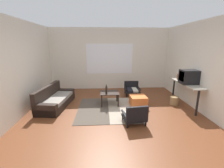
{
  "coord_description": "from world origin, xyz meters",
  "views": [
    {
      "loc": [
        -0.31,
        -4.01,
        2.02
      ],
      "look_at": [
        -0.02,
        0.86,
        0.76
      ],
      "focal_mm": 24.99,
      "sensor_mm": 36.0,
      "label": 1
    }
  ],
  "objects_px": {
    "armchair_striped_foreground": "(135,116)",
    "ottoman_orange": "(138,101)",
    "wicker_basket": "(174,101)",
    "coffee_table": "(110,95)",
    "couch": "(55,100)",
    "armchair_by_window": "(132,89)",
    "crt_television": "(189,77)",
    "glass_bottle": "(106,90)",
    "console_shelf": "(185,85)",
    "clay_vase": "(180,76)"
  },
  "relations": [
    {
      "from": "wicker_basket",
      "to": "armchair_striped_foreground",
      "type": "bearing_deg",
      "value": -142.19
    },
    {
      "from": "couch",
      "to": "armchair_by_window",
      "type": "bearing_deg",
      "value": 21.44
    },
    {
      "from": "armchair_by_window",
      "to": "crt_television",
      "type": "relative_size",
      "value": 1.31
    },
    {
      "from": "clay_vase",
      "to": "glass_bottle",
      "type": "distance_m",
      "value": 2.61
    },
    {
      "from": "couch",
      "to": "coffee_table",
      "type": "distance_m",
      "value": 1.83
    },
    {
      "from": "clay_vase",
      "to": "wicker_basket",
      "type": "relative_size",
      "value": 1.02
    },
    {
      "from": "ottoman_orange",
      "to": "console_shelf",
      "type": "height_order",
      "value": "console_shelf"
    },
    {
      "from": "armchair_by_window",
      "to": "crt_television",
      "type": "bearing_deg",
      "value": -44.14
    },
    {
      "from": "armchair_striped_foreground",
      "to": "clay_vase",
      "type": "height_order",
      "value": "clay_vase"
    },
    {
      "from": "crt_television",
      "to": "coffee_table",
      "type": "bearing_deg",
      "value": 170.2
    },
    {
      "from": "coffee_table",
      "to": "clay_vase",
      "type": "relative_size",
      "value": 2.21
    },
    {
      "from": "ottoman_orange",
      "to": "crt_television",
      "type": "bearing_deg",
      "value": -9.8
    },
    {
      "from": "armchair_striped_foreground",
      "to": "wicker_basket",
      "type": "height_order",
      "value": "armchair_striped_foreground"
    },
    {
      "from": "armchair_striped_foreground",
      "to": "console_shelf",
      "type": "relative_size",
      "value": 0.38
    },
    {
      "from": "console_shelf",
      "to": "wicker_basket",
      "type": "height_order",
      "value": "console_shelf"
    },
    {
      "from": "ottoman_orange",
      "to": "couch",
      "type": "bearing_deg",
      "value": 177.86
    },
    {
      "from": "ottoman_orange",
      "to": "coffee_table",
      "type": "bearing_deg",
      "value": 170.21
    },
    {
      "from": "couch",
      "to": "glass_bottle",
      "type": "distance_m",
      "value": 1.75
    },
    {
      "from": "ottoman_orange",
      "to": "wicker_basket",
      "type": "xyz_separation_m",
      "value": [
        1.25,
        0.02,
        -0.03
      ]
    },
    {
      "from": "armchair_by_window",
      "to": "ottoman_orange",
      "type": "distance_m",
      "value": 1.2
    },
    {
      "from": "coffee_table",
      "to": "armchair_striped_foreground",
      "type": "xyz_separation_m",
      "value": [
        0.59,
        -1.4,
        -0.12
      ]
    },
    {
      "from": "glass_bottle",
      "to": "console_shelf",
      "type": "bearing_deg",
      "value": -2.3
    },
    {
      "from": "armchair_by_window",
      "to": "armchair_striped_foreground",
      "type": "distance_m",
      "value": 2.46
    },
    {
      "from": "coffee_table",
      "to": "clay_vase",
      "type": "height_order",
      "value": "clay_vase"
    },
    {
      "from": "coffee_table",
      "to": "clay_vase",
      "type": "xyz_separation_m",
      "value": [
        2.46,
        0.15,
        0.56
      ]
    },
    {
      "from": "armchair_striped_foreground",
      "to": "ottoman_orange",
      "type": "distance_m",
      "value": 1.29
    },
    {
      "from": "armchair_by_window",
      "to": "crt_television",
      "type": "height_order",
      "value": "crt_television"
    },
    {
      "from": "ottoman_orange",
      "to": "wicker_basket",
      "type": "bearing_deg",
      "value": 0.89
    },
    {
      "from": "crt_television",
      "to": "wicker_basket",
      "type": "distance_m",
      "value": 0.96
    },
    {
      "from": "ottoman_orange",
      "to": "clay_vase",
      "type": "height_order",
      "value": "clay_vase"
    },
    {
      "from": "armchair_striped_foreground",
      "to": "wicker_basket",
      "type": "distance_m",
      "value": 2.05
    },
    {
      "from": "coffee_table",
      "to": "clay_vase",
      "type": "distance_m",
      "value": 2.52
    },
    {
      "from": "coffee_table",
      "to": "glass_bottle",
      "type": "distance_m",
      "value": 0.28
    },
    {
      "from": "armchair_by_window",
      "to": "armchair_striped_foreground",
      "type": "bearing_deg",
      "value": -98.65
    },
    {
      "from": "ottoman_orange",
      "to": "wicker_basket",
      "type": "distance_m",
      "value": 1.25
    },
    {
      "from": "couch",
      "to": "armchair_by_window",
      "type": "height_order",
      "value": "couch"
    },
    {
      "from": "armchair_striped_foreground",
      "to": "crt_television",
      "type": "relative_size",
      "value": 1.26
    },
    {
      "from": "couch",
      "to": "clay_vase",
      "type": "distance_m",
      "value": 4.34
    },
    {
      "from": "coffee_table",
      "to": "armchair_by_window",
      "type": "distance_m",
      "value": 1.41
    },
    {
      "from": "armchair_striped_foreground",
      "to": "console_shelf",
      "type": "bearing_deg",
      "value": 31.6
    },
    {
      "from": "armchair_by_window",
      "to": "clay_vase",
      "type": "distance_m",
      "value": 1.87
    },
    {
      "from": "glass_bottle",
      "to": "wicker_basket",
      "type": "distance_m",
      "value": 2.35
    },
    {
      "from": "crt_television",
      "to": "wicker_basket",
      "type": "relative_size",
      "value": 1.78
    },
    {
      "from": "coffee_table",
      "to": "armchair_striped_foreground",
      "type": "bearing_deg",
      "value": -67.27
    },
    {
      "from": "coffee_table",
      "to": "armchair_by_window",
      "type": "xyz_separation_m",
      "value": [
        0.95,
        1.03,
        -0.11
      ]
    },
    {
      "from": "coffee_table",
      "to": "couch",
      "type": "bearing_deg",
      "value": -178.11
    },
    {
      "from": "couch",
      "to": "ottoman_orange",
      "type": "distance_m",
      "value": 2.77
    },
    {
      "from": "couch",
      "to": "crt_television",
      "type": "height_order",
      "value": "crt_television"
    },
    {
      "from": "crt_television",
      "to": "glass_bottle",
      "type": "relative_size",
      "value": 1.62
    },
    {
      "from": "wicker_basket",
      "to": "armchair_by_window",
      "type": "bearing_deg",
      "value": 136.69
    }
  ]
}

